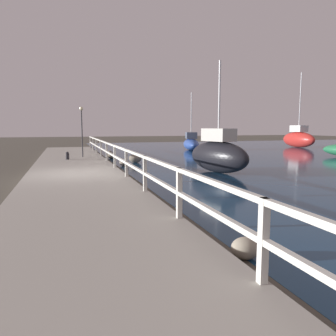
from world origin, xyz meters
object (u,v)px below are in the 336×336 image
Objects in this scene: dock_lamp at (82,122)px; sailboat_blue at (191,143)px; mooring_bollard at (67,156)px; sailboat_red at (298,138)px; sailboat_black at (218,154)px.

sailboat_blue is (9.92, 6.89, -1.75)m from dock_lamp.
sailboat_red is at bearing 20.61° from mooring_bollard.
mooring_bollard is at bearing -123.91° from dock_lamp.
sailboat_red is 21.75m from sailboat_black.
sailboat_blue is at bearing 58.72° from sailboat_black.
mooring_bollard is 24.33m from sailboat_red.
sailboat_blue is 14.83m from sailboat_black.
mooring_bollard is 0.06× the size of sailboat_red.
sailboat_black is (6.56, -5.94, 0.38)m from mooring_bollard.
sailboat_red reaches higher than dock_lamp.
dock_lamp is 0.60× the size of sailboat_blue.
dock_lamp reaches higher than mooring_bollard.
mooring_bollard is 13.62m from sailboat_blue.
sailboat_red is (11.93, 0.31, 0.29)m from sailboat_blue.
sailboat_blue is (10.84, 8.25, 0.17)m from mooring_bollard.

